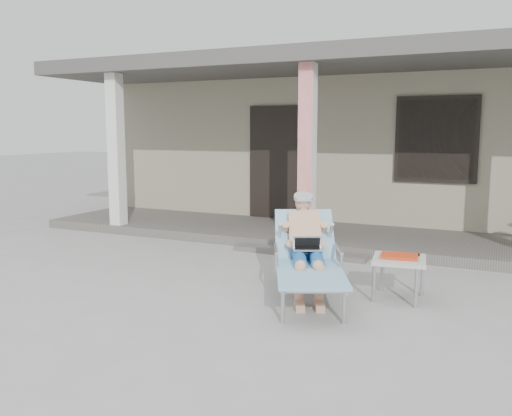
% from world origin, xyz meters
% --- Properties ---
extents(ground, '(60.00, 60.00, 0.00)m').
position_xyz_m(ground, '(0.00, 0.00, 0.00)').
color(ground, '#9E9E99').
rests_on(ground, ground).
extents(house, '(10.40, 5.40, 3.30)m').
position_xyz_m(house, '(0.00, 6.50, 1.67)').
color(house, gray).
rests_on(house, ground).
extents(porch_deck, '(10.00, 2.00, 0.15)m').
position_xyz_m(porch_deck, '(0.00, 3.00, 0.07)').
color(porch_deck, '#605B56').
rests_on(porch_deck, ground).
extents(porch_overhang, '(10.00, 2.30, 2.85)m').
position_xyz_m(porch_overhang, '(0.00, 2.95, 2.79)').
color(porch_overhang, silver).
rests_on(porch_overhang, porch_deck).
extents(porch_step, '(2.00, 0.30, 0.07)m').
position_xyz_m(porch_step, '(0.00, 1.85, 0.04)').
color(porch_step, '#605B56').
rests_on(porch_step, ground).
extents(lounger, '(1.30, 1.84, 1.16)m').
position_xyz_m(lounger, '(0.75, 0.03, 0.71)').
color(lounger, '#B7B7BC').
rests_on(lounger, ground).
extents(side_table, '(0.61, 0.61, 0.49)m').
position_xyz_m(side_table, '(1.68, 0.34, 0.41)').
color(side_table, '#BCBCB7').
rests_on(side_table, ground).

